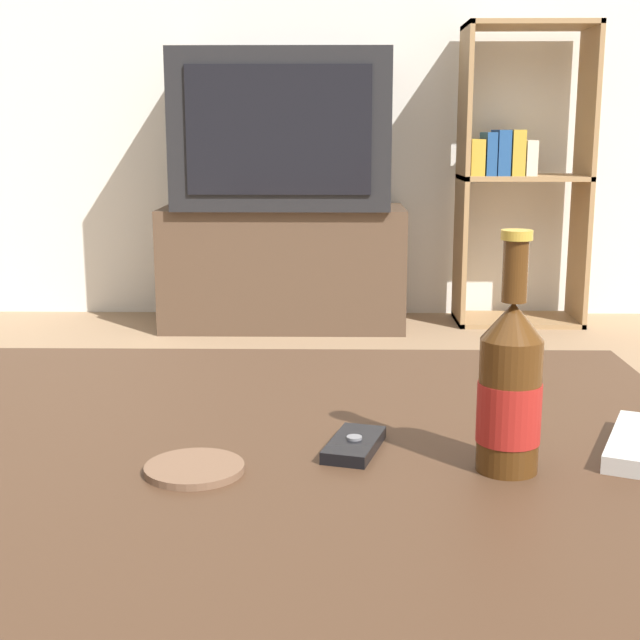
{
  "coord_description": "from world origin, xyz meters",
  "views": [
    {
      "loc": [
        0.09,
        -1.0,
        0.82
      ],
      "look_at": [
        0.07,
        0.2,
        0.56
      ],
      "focal_mm": 50.0,
      "sensor_mm": 36.0,
      "label": 1
    }
  ],
  "objects_px": {
    "television": "(282,130)",
    "beer_bottle": "(510,388)",
    "bookshelf": "(517,171)",
    "tv_stand": "(284,267)",
    "remote_control": "(629,442)",
    "cell_phone": "(354,445)"
  },
  "relations": [
    {
      "from": "television",
      "to": "beer_bottle",
      "type": "height_order",
      "value": "television"
    },
    {
      "from": "television",
      "to": "bookshelf",
      "type": "bearing_deg",
      "value": 4.91
    },
    {
      "from": "tv_stand",
      "to": "remote_control",
      "type": "height_order",
      "value": "tv_stand"
    },
    {
      "from": "tv_stand",
      "to": "cell_phone",
      "type": "relative_size",
      "value": 8.6
    },
    {
      "from": "beer_bottle",
      "to": "tv_stand",
      "type": "bearing_deg",
      "value": 98.09
    },
    {
      "from": "tv_stand",
      "to": "television",
      "type": "bearing_deg",
      "value": -90.0
    },
    {
      "from": "tv_stand",
      "to": "bookshelf",
      "type": "relative_size",
      "value": 0.81
    },
    {
      "from": "tv_stand",
      "to": "beer_bottle",
      "type": "height_order",
      "value": "beer_bottle"
    },
    {
      "from": "beer_bottle",
      "to": "remote_control",
      "type": "distance_m",
      "value": 0.18
    },
    {
      "from": "bookshelf",
      "to": "beer_bottle",
      "type": "relative_size",
      "value": 4.84
    },
    {
      "from": "television",
      "to": "remote_control",
      "type": "height_order",
      "value": "television"
    },
    {
      "from": "television",
      "to": "remote_control",
      "type": "bearing_deg",
      "value": -78.68
    },
    {
      "from": "remote_control",
      "to": "tv_stand",
      "type": "bearing_deg",
      "value": 125.09
    },
    {
      "from": "tv_stand",
      "to": "television",
      "type": "xyz_separation_m",
      "value": [
        -0.0,
        -0.0,
        0.57
      ]
    },
    {
      "from": "bookshelf",
      "to": "television",
      "type": "bearing_deg",
      "value": -175.09
    },
    {
      "from": "cell_phone",
      "to": "beer_bottle",
      "type": "bearing_deg",
      "value": -3.29
    },
    {
      "from": "beer_bottle",
      "to": "cell_phone",
      "type": "bearing_deg",
      "value": 161.12
    },
    {
      "from": "bookshelf",
      "to": "remote_control",
      "type": "distance_m",
      "value": 2.88
    },
    {
      "from": "tv_stand",
      "to": "cell_phone",
      "type": "height_order",
      "value": "tv_stand"
    },
    {
      "from": "beer_bottle",
      "to": "cell_phone",
      "type": "distance_m",
      "value": 0.19
    },
    {
      "from": "television",
      "to": "remote_control",
      "type": "relative_size",
      "value": 4.93
    },
    {
      "from": "bookshelf",
      "to": "remote_control",
      "type": "xyz_separation_m",
      "value": [
        -0.43,
        -2.85,
        -0.18
      ]
    }
  ]
}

